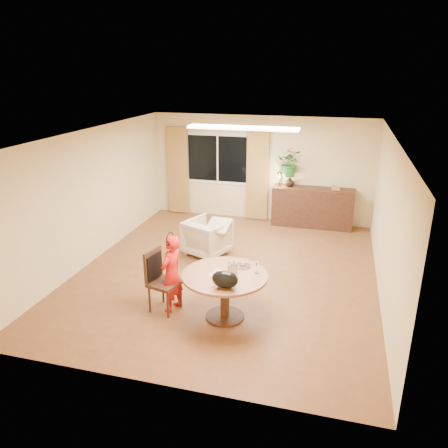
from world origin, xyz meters
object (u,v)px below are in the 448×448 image
Objects in this scene: armchair at (207,237)px; sideboard at (312,207)px; child at (172,273)px; dining_chair at (164,282)px; dining_table at (225,284)px.

sideboard is at bearing -108.69° from armchair.
armchair is (-0.11, 2.26, -0.26)m from child.
child reaches higher than sideboard.
armchair is 0.43× the size of sideboard.
dining_chair is 0.52× the size of sideboard.
dining_chair is 4.99m from sideboard.
sideboard is (0.97, 4.56, -0.10)m from dining_table.
dining_chair reaches higher than dining_table.
dining_chair is 0.18m from child.
sideboard is (1.96, 2.28, 0.11)m from armchair.
dining_chair is (-0.98, -0.03, -0.08)m from dining_table.
sideboard is at bearing 170.46° from child.
child is at bearing -112.14° from sideboard.
child is at bearing 39.12° from dining_chair.
armchair reaches higher than dining_table.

